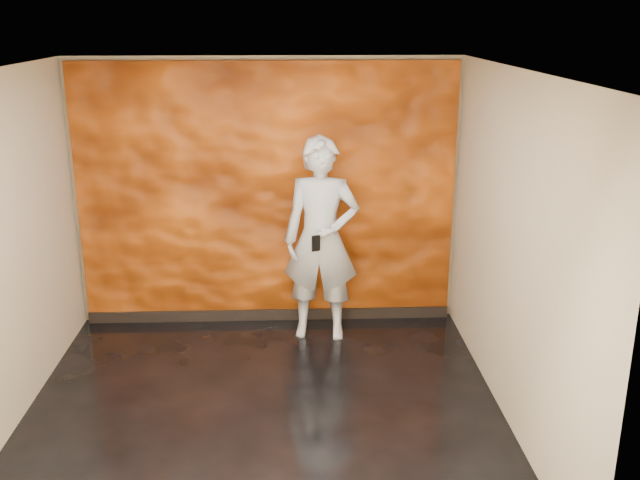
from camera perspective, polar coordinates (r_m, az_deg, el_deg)
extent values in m
cube|color=black|center=(6.15, -4.50, -13.71)|extent=(4.00, 4.00, 0.01)
cube|color=#BAA98D|center=(7.48, -4.25, 3.73)|extent=(4.00, 0.02, 2.80)
cube|color=#BAA98D|center=(3.72, -6.05, -11.22)|extent=(4.00, 0.02, 2.80)
cube|color=#BAA98D|center=(5.82, 15.24, -0.92)|extent=(0.02, 4.00, 2.80)
cube|color=white|center=(5.27, -5.24, 13.32)|extent=(4.00, 4.00, 0.01)
cube|color=orange|center=(7.44, -4.26, 3.51)|extent=(3.90, 0.06, 2.75)
cube|color=black|center=(7.83, -4.05, -5.97)|extent=(3.90, 0.04, 0.12)
imported|color=#A9AEBB|center=(7.13, 0.10, 0.04)|extent=(0.81, 0.59, 2.07)
cube|color=black|center=(6.85, -0.33, -0.27)|extent=(0.09, 0.05, 0.16)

